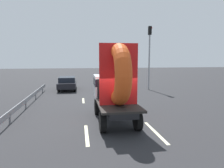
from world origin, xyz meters
The scene contains 9 objects.
ground_plane centered at (0.00, 0.00, 0.00)m, with size 120.00×120.00×0.00m, color #28282B.
flatbed_truck centered at (0.08, 0.64, 2.00)m, with size 2.02×5.05×4.19m.
distant_sedan centered at (-3.15, 12.48, 0.77)m, with size 1.88×4.38×1.43m.
traffic_light centered at (5.71, 11.14, 4.37)m, with size 0.42×0.36×6.83m.
guardrail centered at (-5.52, 5.93, 0.53)m, with size 0.10×13.21×0.71m.
lane_dash_left_near centered at (-1.54, -1.23, 0.00)m, with size 2.60×0.16×0.01m, color beige.
lane_dash_left_far centered at (-1.54, 6.38, 0.00)m, with size 2.03×0.16×0.01m, color beige.
lane_dash_right_near centered at (1.69, -1.41, 0.00)m, with size 2.95×0.16×0.01m, color beige.
lane_dash_right_far centered at (1.69, 6.08, 0.00)m, with size 2.16×0.16×0.01m, color beige.
Camera 1 is at (-1.80, -10.26, 3.49)m, focal length 32.77 mm.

